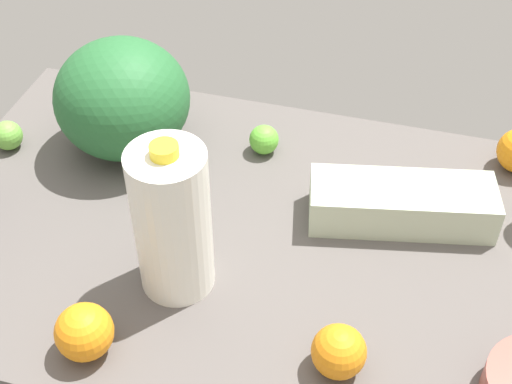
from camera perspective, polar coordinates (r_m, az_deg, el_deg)
countertop at (r=125.38cm, az=-0.00°, el=-3.86°), size 120.00×76.00×3.00cm
watermelon at (r=137.94cm, az=-10.64°, el=7.36°), size 25.64×25.64×22.58cm
milk_jug at (r=108.43cm, az=-6.72°, el=-2.38°), size 11.94×11.94×28.12cm
egg_carton at (r=126.75cm, az=11.58°, el=-0.94°), size 33.56×17.20×7.60cm
orange_loose at (r=104.68cm, az=6.64°, el=-12.56°), size 8.04×8.04×8.04cm
lime_near_front at (r=139.15cm, az=0.64°, el=4.21°), size 5.81×5.81×5.81cm
orange_far_back at (r=108.49cm, az=-13.58°, el=-10.83°), size 8.70×8.70×8.70cm
lime_beside_bowl at (r=148.41cm, az=-19.25°, el=4.29°), size 5.81×5.81×5.81cm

